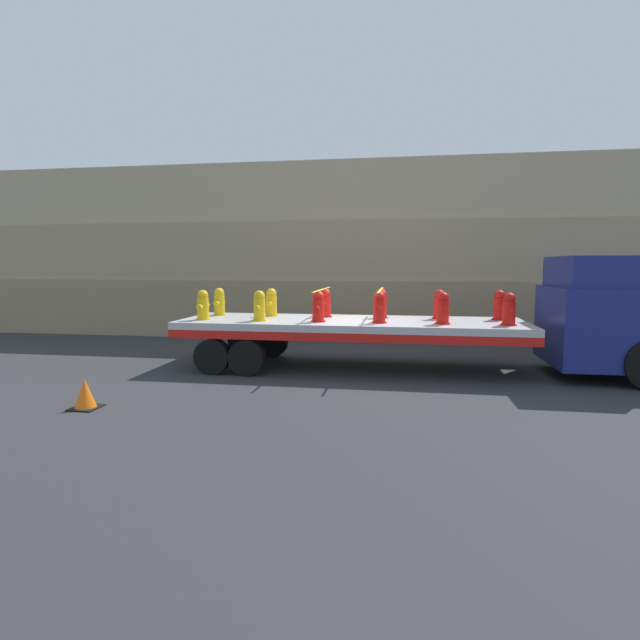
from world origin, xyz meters
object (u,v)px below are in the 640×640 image
(fire_hydrant_yellow_near_0, at_px, (203,306))
(fire_hydrant_red_far_3, at_px, (381,304))
(fire_hydrant_red_near_4, at_px, (443,309))
(fire_hydrant_red_far_4, at_px, (439,305))
(truck_cab, at_px, (611,316))
(fire_hydrant_yellow_far_0, at_px, (219,302))
(fire_hydrant_red_far_5, at_px, (499,306))
(fire_hydrant_red_near_2, at_px, (318,307))
(fire_hydrant_red_near_3, at_px, (379,308))
(flatbed_trailer, at_px, (331,328))
(fire_hydrant_yellow_near_1, at_px, (259,306))
(fire_hydrant_red_far_2, at_px, (325,303))
(fire_hydrant_yellow_far_1, at_px, (271,303))
(traffic_cone, at_px, (85,394))
(fire_hydrant_red_near_5, at_px, (509,310))

(fire_hydrant_yellow_near_0, bearing_deg, fire_hydrant_red_far_3, 14.54)
(fire_hydrant_red_far_3, xyz_separation_m, fire_hydrant_red_near_4, (1.47, -1.14, 0.00))
(fire_hydrant_red_far_4, bearing_deg, truck_cab, -8.47)
(fire_hydrant_yellow_far_0, bearing_deg, fire_hydrant_red_far_5, 0.00)
(fire_hydrant_red_near_2, relative_size, fire_hydrant_red_near_3, 1.00)
(flatbed_trailer, height_order, fire_hydrant_yellow_near_1, fire_hydrant_yellow_near_1)
(fire_hydrant_red_far_3, bearing_deg, fire_hydrant_yellow_near_0, -165.46)
(fire_hydrant_yellow_near_1, bearing_deg, flatbed_trailer, 18.52)
(fire_hydrant_red_far_2, bearing_deg, fire_hydrant_red_near_4, -21.26)
(truck_cab, height_order, fire_hydrant_yellow_near_1, truck_cab)
(fire_hydrant_yellow_far_1, xyz_separation_m, fire_hydrant_red_near_2, (1.47, -1.14, 0.00))
(flatbed_trailer, relative_size, traffic_cone, 15.50)
(fire_hydrant_red_near_2, distance_m, fire_hydrant_red_near_4, 2.94)
(fire_hydrant_red_far_3, relative_size, fire_hydrant_red_far_4, 1.00)
(fire_hydrant_red_near_2, xyz_separation_m, fire_hydrant_red_far_4, (2.94, 1.14, 0.00))
(fire_hydrant_yellow_near_0, bearing_deg, fire_hydrant_red_near_5, 0.00)
(fire_hydrant_red_far_3, height_order, fire_hydrant_red_near_4, same)
(fire_hydrant_red_far_4, bearing_deg, fire_hydrant_yellow_near_0, -168.99)
(truck_cab, distance_m, fire_hydrant_red_near_2, 6.80)
(flatbed_trailer, xyz_separation_m, fire_hydrant_yellow_far_1, (-1.71, 0.57, 0.58))
(truck_cab, distance_m, flatbed_trailer, 6.55)
(flatbed_trailer, xyz_separation_m, fire_hydrant_red_near_2, (-0.24, -0.57, 0.58))
(fire_hydrant_red_far_2, relative_size, traffic_cone, 1.36)
(truck_cab, relative_size, fire_hydrant_red_far_4, 3.75)
(truck_cab, height_order, fire_hydrant_red_far_5, truck_cab)
(fire_hydrant_yellow_far_0, relative_size, fire_hydrant_red_far_5, 1.00)
(fire_hydrant_red_far_3, bearing_deg, fire_hydrant_red_far_5, 0.00)
(fire_hydrant_red_near_4, height_order, fire_hydrant_red_near_5, same)
(fire_hydrant_yellow_near_1, distance_m, fire_hydrant_yellow_far_1, 1.14)
(fire_hydrant_red_near_3, bearing_deg, fire_hydrant_red_far_4, 37.88)
(truck_cab, xyz_separation_m, fire_hydrant_red_far_3, (-5.31, 0.57, 0.16))
(flatbed_trailer, distance_m, fire_hydrant_yellow_far_1, 1.89)
(fire_hydrant_red_near_3, bearing_deg, traffic_cone, -144.05)
(truck_cab, xyz_separation_m, fire_hydrant_red_far_4, (-3.84, 0.57, 0.16))
(flatbed_trailer, xyz_separation_m, fire_hydrant_yellow_near_1, (-1.71, -0.57, 0.58))
(fire_hydrant_yellow_far_1, bearing_deg, truck_cab, -3.96)
(fire_hydrant_red_far_2, xyz_separation_m, fire_hydrant_red_near_4, (2.94, -1.14, 0.00))
(fire_hydrant_red_far_5, bearing_deg, fire_hydrant_yellow_far_0, 180.00)
(fire_hydrant_yellow_far_1, relative_size, fire_hydrant_red_far_3, 1.00)
(fire_hydrant_yellow_near_0, distance_m, fire_hydrant_red_far_4, 5.99)
(fire_hydrant_yellow_near_0, distance_m, fire_hydrant_red_near_3, 4.41)
(fire_hydrant_red_near_5, relative_size, traffic_cone, 1.36)
(flatbed_trailer, relative_size, fire_hydrant_red_near_2, 11.39)
(fire_hydrant_yellow_far_0, bearing_deg, truck_cab, -3.37)
(fire_hydrant_red_far_2, xyz_separation_m, fire_hydrant_red_far_4, (2.94, 0.00, 0.00))
(flatbed_trailer, relative_size, fire_hydrant_red_far_4, 11.39)
(fire_hydrant_red_near_3, bearing_deg, flatbed_trailer, 155.11)
(fire_hydrant_yellow_near_1, distance_m, fire_hydrant_red_far_3, 3.15)
(fire_hydrant_yellow_near_1, distance_m, fire_hydrant_red_far_2, 1.86)
(fire_hydrant_red_near_4, height_order, fire_hydrant_red_far_5, same)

